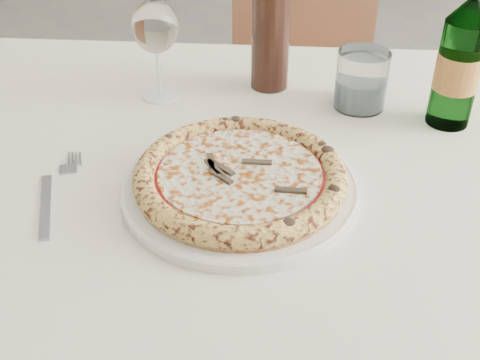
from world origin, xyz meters
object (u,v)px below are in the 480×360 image
at_px(chair_far, 306,63).
at_px(tumbler, 361,83).
at_px(dining_table, 247,204).
at_px(pizza, 240,176).
at_px(wine_glass, 155,29).
at_px(plate, 240,187).
at_px(beer_bottle, 460,62).
at_px(wine_bottle, 271,24).

bearing_deg(chair_far, tumbler, -82.67).
height_order(dining_table, chair_far, chair_far).
bearing_deg(tumbler, pizza, -122.96).
distance_m(dining_table, tumbler, 0.27).
bearing_deg(chair_far, dining_table, -95.92).
xyz_separation_m(chair_far, wine_glass, (-0.25, -0.66, 0.34)).
distance_m(dining_table, plate, 0.15).
bearing_deg(pizza, beer_bottle, 35.95).
bearing_deg(tumbler, beer_bottle, -16.27).
distance_m(chair_far, plate, 0.95).
relative_size(dining_table, tumbler, 14.51).
bearing_deg(chair_far, pizza, -95.28).
bearing_deg(chair_far, plate, -95.28).
distance_m(tumbler, beer_bottle, 0.15).
bearing_deg(plate, wine_bottle, 86.92).
bearing_deg(pizza, wine_glass, 122.21).
height_order(plate, wine_glass, wine_glass).
relative_size(plate, pizza, 1.12).
distance_m(plate, wine_bottle, 0.34).
xyz_separation_m(beer_bottle, wine_bottle, (-0.29, 0.10, 0.01)).
height_order(chair_far, pizza, chair_far).
bearing_deg(wine_bottle, beer_bottle, -18.73).
height_order(tumbler, wine_bottle, wine_bottle).
height_order(beer_bottle, wine_bottle, wine_bottle).
bearing_deg(pizza, dining_table, 90.00).
height_order(dining_table, wine_glass, wine_glass).
distance_m(plate, beer_bottle, 0.39).
height_order(pizza, wine_bottle, wine_bottle).
bearing_deg(beer_bottle, plate, -144.05).
bearing_deg(plate, wine_glass, 122.21).
bearing_deg(chair_far, beer_bottle, -72.44).
xyz_separation_m(dining_table, wine_bottle, (0.02, 0.22, 0.21)).
xyz_separation_m(dining_table, beer_bottle, (0.30, 0.12, 0.20)).
bearing_deg(beer_bottle, dining_table, -158.35).
bearing_deg(dining_table, tumbler, 43.54).
relative_size(plate, beer_bottle, 1.22).
xyz_separation_m(plate, pizza, (-0.00, -0.00, 0.02)).
xyz_separation_m(plate, beer_bottle, (0.30, 0.22, 0.09)).
bearing_deg(plate, pizza, -120.00).
height_order(dining_table, tumbler, tumbler).
bearing_deg(beer_bottle, pizza, -144.05).
relative_size(plate, wine_bottle, 1.19).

